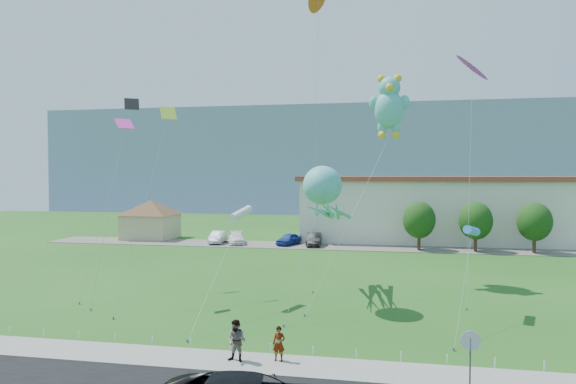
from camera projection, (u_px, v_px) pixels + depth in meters
The scene contains 26 objects.
ground at pixel (257, 344), 25.65m from camera, with size 160.00×160.00×0.00m, color #205016.
sidewalk at pixel (242, 363), 22.94m from camera, with size 80.00×2.50×0.10m, color gray.
parking_strip at pixel (330, 246), 60.01m from camera, with size 70.00×6.00×0.06m, color #59544C.
hill_ridge at pixel (362, 160), 143.05m from camera, with size 160.00×50.00×25.00m, color #728D9E.
pavilion at pixel (151, 216), 67.32m from camera, with size 9.20×9.20×5.00m.
warehouse at pixel (546, 209), 63.88m from camera, with size 61.00×15.00×8.20m.
stop_sign at pixel (470, 346), 19.69m from camera, with size 0.80×0.07×2.50m.
rope_fence at pixel (250, 347), 24.36m from camera, with size 26.05×0.05×0.50m.
tree_near at pixel (419, 220), 57.06m from camera, with size 3.60×3.60×5.47m.
tree_mid at pixel (476, 221), 55.94m from camera, with size 3.60×3.60×5.47m.
tree_far at pixel (535, 222), 54.83m from camera, with size 3.60×3.60×5.47m.
pedestrian_left at pixel (279, 344), 22.98m from camera, with size 0.57×0.37×1.56m, color gray.
pedestrian_right at pixel (237, 341), 22.89m from camera, with size 0.91×0.71×1.87m, color gray.
parked_car_silver at pixel (218, 237), 62.66m from camera, with size 1.55×4.43×1.46m, color silver.
parked_car_white at pixel (237, 238), 62.19m from camera, with size 1.90×4.68×1.36m, color white.
parked_car_blue at pixel (289, 239), 61.08m from camera, with size 1.62×4.02×1.37m, color #1B3696.
parked_car_black at pixel (314, 239), 60.33m from camera, with size 1.58×4.52×1.49m, color black.
octopus_kite at pixel (325, 197), 33.93m from camera, with size 2.85×11.54×9.02m.
teddy_bear_kite at pixel (389, 105), 40.06m from camera, with size 6.58×12.20×16.27m.
small_kite_pink at pixel (121, 143), 33.97m from camera, with size 1.48×3.70×12.29m.
small_kite_purple at pixel (472, 72), 39.96m from camera, with size 2.58×9.99×17.54m.
small_kite_orange at pixel (318, 2), 43.07m from camera, with size 1.80×8.35×24.36m.
small_kite_black at pixel (126, 126), 38.94m from camera, with size 1.29×7.70×14.37m.
small_kite_yellow at pixel (163, 135), 36.10m from camera, with size 1.29×8.39×13.33m.
small_kite_cyan at pixel (472, 231), 30.72m from camera, with size 2.15×8.00×5.52m.
small_kite_white at pixel (241, 214), 33.52m from camera, with size 0.79×9.33×6.36m.
Camera 1 is at (6.23, -24.64, 8.49)m, focal length 32.00 mm.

